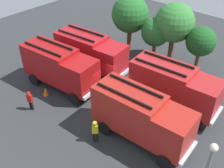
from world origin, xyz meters
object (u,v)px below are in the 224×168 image
object	(u,v)px
tree_0	(130,14)
tree_2	(174,23)
firefighter_0	(68,45)
fire_truck_3	(174,86)
fire_truck_0	(59,66)
fire_truck_1	(141,116)
traffic_cone_0	(193,94)
firefighter_1	(118,56)
fire_truck_2	(90,52)
firefighter_2	(95,131)
firefighter_3	(30,100)
tree_1	(156,32)
tree_3	(201,42)
traffic_cone_1	(46,91)

from	to	relation	value
tree_0	tree_2	size ratio (longest dim) A/B	0.99
firefighter_0	tree_0	world-z (taller)	tree_0
fire_truck_3	tree_0	distance (m)	10.62
fire_truck_0	fire_truck_1	world-z (taller)	same
firefighter_0	traffic_cone_0	world-z (taller)	firefighter_0
fire_truck_1	traffic_cone_0	distance (m)	7.19
fire_truck_0	traffic_cone_0	xyz separation A→B (m)	(9.64, 6.50, -1.85)
firefighter_1	fire_truck_2	bearing A→B (deg)	-22.00
fire_truck_0	firefighter_0	world-z (taller)	fire_truck_0
traffic_cone_0	firefighter_2	bearing A→B (deg)	-106.21
firefighter_3	traffic_cone_0	bearing A→B (deg)	123.01
firefighter_2	tree_1	size ratio (longest dim) A/B	0.40
fire_truck_3	traffic_cone_0	distance (m)	3.14
fire_truck_1	fire_truck_3	distance (m)	4.48
tree_0	fire_truck_3	bearing A→B (deg)	-32.24
tree_3	traffic_cone_0	world-z (taller)	tree_3
tree_3	firefighter_1	bearing A→B (deg)	-143.75
firefighter_1	tree_3	bearing A→B (deg)	128.07
tree_1	tree_3	size ratio (longest dim) A/B	1.02
fire_truck_0	tree_2	distance (m)	11.87
fire_truck_2	tree_3	world-z (taller)	tree_3
firefighter_3	tree_1	world-z (taller)	tree_1
fire_truck_1	firefighter_3	size ratio (longest dim) A/B	4.30
fire_truck_3	tree_0	xyz separation A→B (m)	(-8.83, 5.57, 1.91)
firefighter_1	tree_1	bearing A→B (deg)	151.50
tree_3	traffic_cone_1	bearing A→B (deg)	-121.56
firefighter_0	tree_2	xyz separation A→B (m)	(8.98, 6.19, 3.05)
fire_truck_0	traffic_cone_1	bearing A→B (deg)	-97.99
tree_1	tree_3	world-z (taller)	tree_1
tree_2	traffic_cone_1	world-z (taller)	tree_2
firefighter_0	fire_truck_2	bearing A→B (deg)	18.24
firefighter_3	firefighter_2	bearing A→B (deg)	83.05
firefighter_2	tree_3	xyz separation A→B (m)	(0.74, 13.61, 1.95)
fire_truck_1	firefighter_1	distance (m)	10.26
firefighter_2	traffic_cone_0	distance (m)	9.65
tree_1	traffic_cone_0	xyz separation A→B (m)	(6.26, -3.17, -2.74)
fire_truck_2	firefighter_2	xyz separation A→B (m)	(6.75, -6.33, -1.13)
firefighter_0	firefighter_1	distance (m)	5.85
fire_truck_0	firefighter_3	world-z (taller)	fire_truck_0
fire_truck_2	tree_2	world-z (taller)	tree_2
fire_truck_2	traffic_cone_1	distance (m)	5.63
tree_0	tree_3	xyz separation A→B (m)	(7.57, 1.24, -1.09)
firefighter_2	tree_2	world-z (taller)	tree_2
fire_truck_3	tree_0	world-z (taller)	tree_0
tree_3	firefighter_3	bearing A→B (deg)	-115.88
firefighter_2	firefighter_3	size ratio (longest dim) A/B	1.06
firefighter_0	firefighter_1	bearing A→B (deg)	47.22
tree_1	fire_truck_0	bearing A→B (deg)	-109.27
tree_1	traffic_cone_1	size ratio (longest dim) A/B	6.08
fire_truck_1	firefighter_3	bearing A→B (deg)	-162.23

